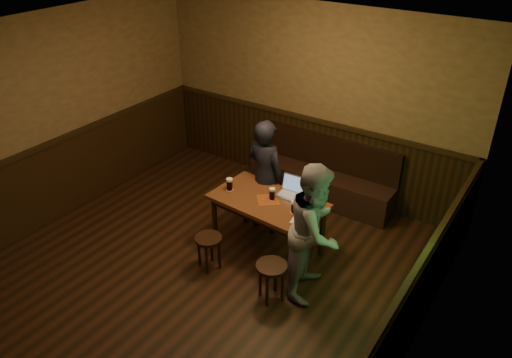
{
  "coord_description": "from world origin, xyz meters",
  "views": [
    {
      "loc": [
        3.19,
        -3.17,
        4.0
      ],
      "look_at": [
        0.29,
        1.13,
        1.05
      ],
      "focal_mm": 35.0,
      "sensor_mm": 36.0,
      "label": 1
    }
  ],
  "objects_px": {
    "person_suit": "(265,177)",
    "pint_right": "(294,207)",
    "stool_left": "(209,243)",
    "pint_mid": "(272,194)",
    "pub_table": "(268,206)",
    "stool_right": "(271,272)",
    "laptop": "(292,190)",
    "bench": "(322,180)",
    "pint_left": "(229,184)",
    "person_grey": "(315,230)"
  },
  "relations": [
    {
      "from": "pub_table",
      "to": "stool_right",
      "type": "distance_m",
      "value": 0.96
    },
    {
      "from": "pint_mid",
      "to": "person_suit",
      "type": "relative_size",
      "value": 0.1
    },
    {
      "from": "pub_table",
      "to": "pint_right",
      "type": "relative_size",
      "value": 9.33
    },
    {
      "from": "pub_table",
      "to": "pint_mid",
      "type": "relative_size",
      "value": 9.32
    },
    {
      "from": "bench",
      "to": "stool_right",
      "type": "bearing_deg",
      "value": -76.77
    },
    {
      "from": "pub_table",
      "to": "person_suit",
      "type": "height_order",
      "value": "person_suit"
    },
    {
      "from": "pint_mid",
      "to": "bench",
      "type": "bearing_deg",
      "value": 91.25
    },
    {
      "from": "pint_right",
      "to": "person_grey",
      "type": "height_order",
      "value": "person_grey"
    },
    {
      "from": "pub_table",
      "to": "stool_left",
      "type": "height_order",
      "value": "pub_table"
    },
    {
      "from": "bench",
      "to": "pub_table",
      "type": "height_order",
      "value": "bench"
    },
    {
      "from": "pint_mid",
      "to": "person_suit",
      "type": "height_order",
      "value": "person_suit"
    },
    {
      "from": "laptop",
      "to": "person_suit",
      "type": "bearing_deg",
      "value": 162.17
    },
    {
      "from": "person_suit",
      "to": "pint_mid",
      "type": "bearing_deg",
      "value": 137.89
    },
    {
      "from": "stool_left",
      "to": "pint_mid",
      "type": "xyz_separation_m",
      "value": [
        0.42,
        0.75,
        0.46
      ]
    },
    {
      "from": "bench",
      "to": "person_grey",
      "type": "xyz_separation_m",
      "value": [
        0.83,
        -1.84,
        0.5
      ]
    },
    {
      "from": "person_suit",
      "to": "person_grey",
      "type": "bearing_deg",
      "value": 152.37
    },
    {
      "from": "stool_right",
      "to": "person_suit",
      "type": "height_order",
      "value": "person_suit"
    },
    {
      "from": "pint_mid",
      "to": "laptop",
      "type": "bearing_deg",
      "value": 57.31
    },
    {
      "from": "stool_left",
      "to": "pint_right",
      "type": "xyz_separation_m",
      "value": [
        0.8,
        0.64,
        0.46
      ]
    },
    {
      "from": "pub_table",
      "to": "laptop",
      "type": "relative_size",
      "value": 4.18
    },
    {
      "from": "stool_right",
      "to": "pint_mid",
      "type": "bearing_deg",
      "value": 122.35
    },
    {
      "from": "stool_right",
      "to": "pint_right",
      "type": "bearing_deg",
      "value": 100.32
    },
    {
      "from": "bench",
      "to": "person_suit",
      "type": "xyz_separation_m",
      "value": [
        -0.29,
        -1.12,
        0.49
      ]
    },
    {
      "from": "person_suit",
      "to": "pint_right",
      "type": "bearing_deg",
      "value": 151.84
    },
    {
      "from": "bench",
      "to": "pub_table",
      "type": "relative_size",
      "value": 1.53
    },
    {
      "from": "pint_right",
      "to": "stool_left",
      "type": "bearing_deg",
      "value": -141.09
    },
    {
      "from": "bench",
      "to": "laptop",
      "type": "distance_m",
      "value": 1.35
    },
    {
      "from": "pint_right",
      "to": "person_suit",
      "type": "bearing_deg",
      "value": 146.75
    },
    {
      "from": "pint_right",
      "to": "person_suit",
      "type": "distance_m",
      "value": 0.84
    },
    {
      "from": "bench",
      "to": "pint_left",
      "type": "height_order",
      "value": "bench"
    },
    {
      "from": "stool_right",
      "to": "bench",
      "type": "bearing_deg",
      "value": 103.23
    },
    {
      "from": "pint_mid",
      "to": "person_grey",
      "type": "xyz_separation_m",
      "value": [
        0.8,
        -0.37,
        -0.01
      ]
    },
    {
      "from": "stool_left",
      "to": "person_suit",
      "type": "xyz_separation_m",
      "value": [
        0.09,
        1.1,
        0.44
      ]
    },
    {
      "from": "pub_table",
      "to": "pint_mid",
      "type": "height_order",
      "value": "pint_mid"
    },
    {
      "from": "bench",
      "to": "stool_right",
      "type": "xyz_separation_m",
      "value": [
        0.53,
        -2.26,
        0.07
      ]
    },
    {
      "from": "stool_left",
      "to": "pint_mid",
      "type": "bearing_deg",
      "value": 60.73
    },
    {
      "from": "pint_mid",
      "to": "person_grey",
      "type": "height_order",
      "value": "person_grey"
    },
    {
      "from": "pint_left",
      "to": "pint_right",
      "type": "distance_m",
      "value": 0.94
    },
    {
      "from": "pub_table",
      "to": "stool_left",
      "type": "relative_size",
      "value": 3.21
    },
    {
      "from": "pint_mid",
      "to": "laptop",
      "type": "height_order",
      "value": "laptop"
    },
    {
      "from": "pint_right",
      "to": "laptop",
      "type": "xyz_separation_m",
      "value": [
        -0.23,
        0.34,
        -0.02
      ]
    },
    {
      "from": "pint_mid",
      "to": "pint_right",
      "type": "xyz_separation_m",
      "value": [
        0.38,
        -0.11,
        -0.0
      ]
    },
    {
      "from": "pint_mid",
      "to": "pint_right",
      "type": "height_order",
      "value": "same"
    },
    {
      "from": "pint_right",
      "to": "person_suit",
      "type": "xyz_separation_m",
      "value": [
        -0.7,
        0.46,
        -0.03
      ]
    },
    {
      "from": "bench",
      "to": "person_grey",
      "type": "distance_m",
      "value": 2.08
    },
    {
      "from": "pub_table",
      "to": "pint_right",
      "type": "distance_m",
      "value": 0.45
    },
    {
      "from": "stool_right",
      "to": "laptop",
      "type": "relative_size",
      "value": 1.38
    },
    {
      "from": "stool_left",
      "to": "person_suit",
      "type": "distance_m",
      "value": 1.19
    },
    {
      "from": "person_suit",
      "to": "pub_table",
      "type": "bearing_deg",
      "value": 131.81
    },
    {
      "from": "stool_right",
      "to": "pint_mid",
      "type": "distance_m",
      "value": 1.03
    }
  ]
}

